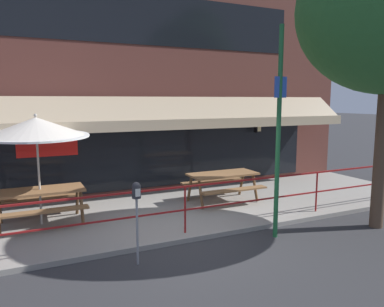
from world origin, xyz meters
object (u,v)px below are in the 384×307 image
(picnic_table_centre, at_px, (223,179))
(street_sign_pole, at_px, (278,132))
(patio_umbrella_left, at_px, (36,128))
(parking_meter_near, at_px, (137,198))
(picnic_table_left, at_px, (40,197))

(picnic_table_centre, relative_size, street_sign_pole, 0.43)
(patio_umbrella_left, distance_m, parking_meter_near, 3.12)
(patio_umbrella_left, relative_size, street_sign_pole, 0.57)
(picnic_table_left, relative_size, picnic_table_centre, 1.00)
(picnic_table_centre, distance_m, parking_meter_near, 4.00)
(picnic_table_centre, bearing_deg, parking_meter_near, -140.95)
(picnic_table_left, xyz_separation_m, street_sign_pole, (4.25, -2.55, 1.43))
(picnic_table_left, distance_m, patio_umbrella_left, 1.47)
(picnic_table_centre, height_order, street_sign_pole, street_sign_pole)
(patio_umbrella_left, bearing_deg, street_sign_pole, -31.23)
(picnic_table_left, bearing_deg, street_sign_pole, -30.96)
(patio_umbrella_left, bearing_deg, picnic_table_left, -90.00)
(parking_meter_near, xyz_separation_m, street_sign_pole, (2.90, 0.04, 0.99))
(patio_umbrella_left, xyz_separation_m, street_sign_pole, (4.25, -2.58, -0.04))
(street_sign_pole, bearing_deg, picnic_table_centre, 85.72)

